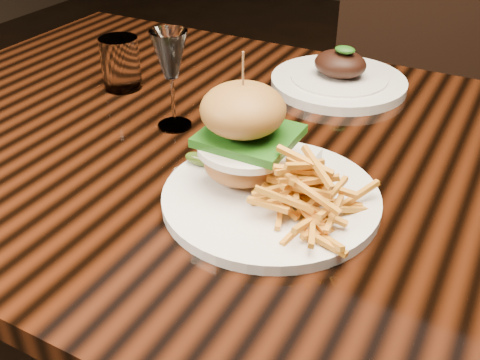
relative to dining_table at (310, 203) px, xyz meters
The scene contains 7 objects.
dining_table is the anchor object (origin of this frame).
burger_plate 0.18m from the dining_table, 96.78° to the right, with size 0.29×0.29×0.20m.
ramekin 0.10m from the dining_table, 113.97° to the right, with size 0.07×0.07×0.03m, color silver.
wine_glass 0.32m from the dining_table, behind, with size 0.06×0.06×0.16m.
water_tumbler 0.45m from the dining_table, 168.91° to the left, with size 0.07×0.07×0.10m, color white.
far_dish 0.31m from the dining_table, 102.81° to the left, with size 0.26×0.26×0.09m.
chair_far 0.90m from the dining_table, 92.90° to the left, with size 0.56×0.56×0.95m.
Camera 1 is at (0.25, -0.69, 1.19)m, focal length 42.00 mm.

